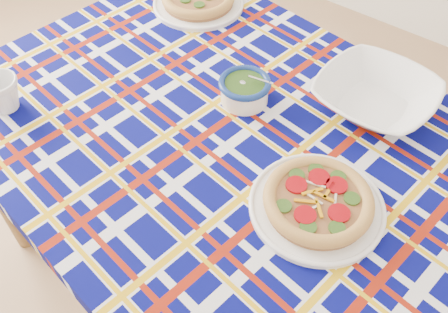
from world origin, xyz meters
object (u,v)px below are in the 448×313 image
Objects in this scene: main_focaccia_plate at (318,201)px; serving_bowl at (376,96)px; pesto_bowl at (245,88)px; mug at (2,94)px; dining_table at (257,173)px.

serving_bowl is at bearing 98.06° from main_focaccia_plate.
mug is (-0.49, -0.42, 0.01)m from pesto_bowl.
main_focaccia_plate is 0.40m from pesto_bowl.
pesto_bowl is 0.46× the size of serving_bowl.
main_focaccia_plate is 0.39m from serving_bowl.
pesto_bowl reaches higher than dining_table.
pesto_bowl is at bearing 144.17° from dining_table.
serving_bowl is at bearing 43.59° from mug.
mug is at bearing -164.74° from main_focaccia_plate.
dining_table is 12.64× the size of pesto_bowl.
main_focaccia_plate is (0.20, -0.06, 0.11)m from dining_table.
pesto_bowl is (-0.35, 0.19, 0.01)m from main_focaccia_plate.
mug is at bearing -148.35° from dining_table.
serving_bowl reaches higher than main_focaccia_plate.
dining_table is 0.38m from serving_bowl.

